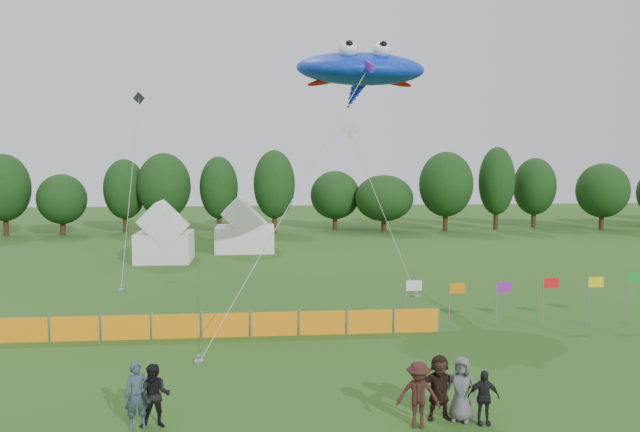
{
  "coord_description": "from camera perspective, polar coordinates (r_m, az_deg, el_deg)",
  "views": [
    {
      "loc": [
        -2.11,
        -16.9,
        7.33
      ],
      "look_at": [
        0.0,
        6.0,
        5.2
      ],
      "focal_mm": 35.0,
      "sensor_mm": 36.0,
      "label": 1
    }
  ],
  "objects": [
    {
      "name": "tent_right",
      "position": [
        49.5,
        -6.87,
        -1.34
      ],
      "size": [
        4.63,
        3.7,
        3.26
      ],
      "color": "white",
      "rests_on": "ground"
    },
    {
      "name": "spectator_c",
      "position": [
        17.86,
        8.98,
        -15.83
      ],
      "size": [
        1.32,
        0.96,
        1.83
      ],
      "primitive_type": "imported",
      "rotation": [
        0.0,
        0.0,
        -0.26
      ],
      "color": "#331814",
      "rests_on": "ground"
    },
    {
      "name": "spectator_e",
      "position": [
        18.49,
        12.8,
        -15.16
      ],
      "size": [
        1.05,
        0.91,
        1.82
      ],
      "primitive_type": "imported",
      "rotation": [
        0.0,
        0.0,
        -0.45
      ],
      "color": "#56565C",
      "rests_on": "ground"
    },
    {
      "name": "small_kite_white",
      "position": [
        38.57,
        4.33,
        3.93
      ],
      "size": [
        3.15,
        9.06,
        9.75
      ],
      "color": "white",
      "rests_on": "ground"
    },
    {
      "name": "tent_left",
      "position": [
        45.83,
        -14.03,
        -1.88
      ],
      "size": [
        3.88,
        3.88,
        3.42
      ],
      "color": "silver",
      "rests_on": "ground"
    },
    {
      "name": "flag_row",
      "position": [
        28.87,
        18.17,
        -6.79
      ],
      "size": [
        10.73,
        0.68,
        2.29
      ],
      "color": "gray",
      "rests_on": "ground"
    },
    {
      "name": "spectator_d",
      "position": [
        18.45,
        14.72,
        -15.73
      ],
      "size": [
        0.92,
        0.43,
        1.53
      ],
      "primitive_type": "imported",
      "rotation": [
        0.0,
        0.0,
        -0.07
      ],
      "color": "black",
      "rests_on": "ground"
    },
    {
      "name": "spectator_a",
      "position": [
        18.31,
        -16.37,
        -15.42
      ],
      "size": [
        0.77,
        0.61,
        1.85
      ],
      "primitive_type": "imported",
      "rotation": [
        0.0,
        0.0,
        0.27
      ],
      "color": "#304150",
      "rests_on": "ground"
    },
    {
      "name": "small_kite_dark",
      "position": [
        42.53,
        -16.75,
        4.55
      ],
      "size": [
        1.51,
        11.66,
        12.09
      ],
      "color": "black",
      "rests_on": "ground"
    },
    {
      "name": "barrier_fence",
      "position": [
        26.26,
        -8.65,
        -9.84
      ],
      "size": [
        17.9,
        0.06,
        1.0
      ],
      "color": "orange",
      "rests_on": "ground"
    },
    {
      "name": "stingray_kite",
      "position": [
        33.72,
        3.66,
        13.11
      ],
      "size": [
        11.19,
        19.53,
        13.16
      ],
      "color": "#103AEA",
      "rests_on": "ground"
    },
    {
      "name": "spectator_f",
      "position": [
        18.46,
        10.87,
        -15.12
      ],
      "size": [
        1.71,
        0.57,
        1.84
      ],
      "primitive_type": "imported",
      "rotation": [
        0.0,
        0.0,
        -0.02
      ],
      "color": "black",
      "rests_on": "ground"
    },
    {
      "name": "treeline",
      "position": [
        62.02,
        -1.82,
        2.38
      ],
      "size": [
        104.57,
        8.78,
        8.36
      ],
      "color": "#382314",
      "rests_on": "ground"
    },
    {
      "name": "ground",
      "position": [
        18.54,
        1.79,
        -18.0
      ],
      "size": [
        160.0,
        160.0,
        0.0
      ],
      "primitive_type": "plane",
      "color": "#234C16",
      "rests_on": "ground"
    },
    {
      "name": "spectator_b",
      "position": [
        18.23,
        -14.86,
        -15.61
      ],
      "size": [
        0.86,
        0.67,
        1.76
      ],
      "primitive_type": "imported",
      "rotation": [
        0.0,
        0.0,
        0.0
      ],
      "color": "black",
      "rests_on": "ground"
    }
  ]
}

